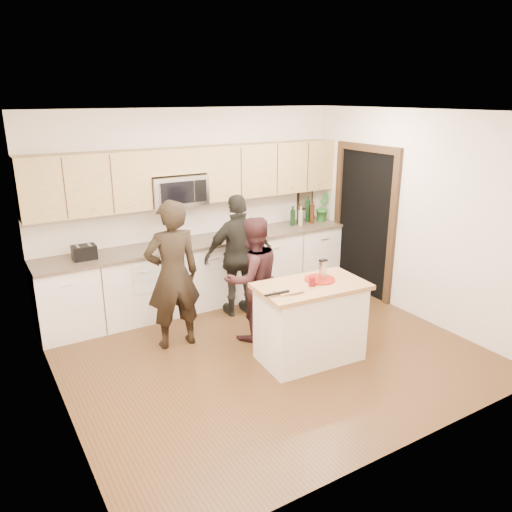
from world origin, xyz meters
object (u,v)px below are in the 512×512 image
toaster (84,252)px  woman_right (239,256)px  island (310,321)px  woman_center (253,279)px  woman_left (173,275)px

toaster → woman_right: bearing=-16.2°
island → woman_center: (-0.28, 0.79, 0.30)m
toaster → woman_left: size_ratio=0.16×
toaster → woman_left: (0.76, -0.94, -0.14)m
toaster → woman_right: woman_right is taller
woman_center → island: bearing=107.6°
toaster → woman_center: size_ratio=0.18×
toaster → woman_center: (1.65, -1.25, -0.27)m
woman_left → woman_center: woman_left is taller
toaster → island: bearing=-46.5°
woman_left → woman_right: bearing=-156.0°
woman_left → woman_center: bearing=164.9°
woman_center → woman_right: bearing=-108.6°
island → woman_right: woman_right is taller
woman_right → woman_left: bearing=27.9°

